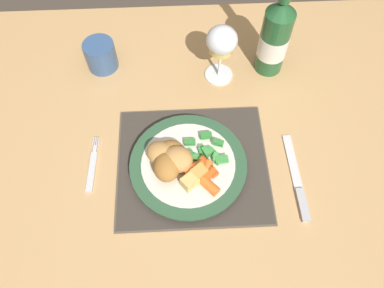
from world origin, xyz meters
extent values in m
plane|color=#4C4238|center=(0.00, 0.00, 0.00)|extent=(6.00, 6.00, 0.00)
cube|color=tan|center=(0.00, 0.00, 0.72)|extent=(1.58, 0.82, 0.04)
cube|color=tan|center=(0.74, 0.35, 0.35)|extent=(0.06, 0.06, 0.70)
cube|color=brown|center=(0.01, -0.10, 0.74)|extent=(0.32, 0.28, 0.01)
cube|color=#3C352E|center=(0.01, -0.10, 0.75)|extent=(0.31, 0.28, 0.00)
cylinder|color=silver|center=(0.00, -0.10, 0.75)|extent=(0.20, 0.20, 0.01)
cylinder|color=#2D5638|center=(0.00, -0.10, 0.76)|extent=(0.25, 0.25, 0.01)
cylinder|color=silver|center=(0.00, -0.10, 0.77)|extent=(0.20, 0.20, 0.00)
ellipsoid|color=#A87033|center=(-0.04, -0.08, 0.78)|extent=(0.06, 0.05, 0.03)
ellipsoid|color=tan|center=(-0.02, -0.10, 0.79)|extent=(0.08, 0.07, 0.05)
ellipsoid|color=#A87033|center=(-0.04, -0.12, 0.79)|extent=(0.06, 0.07, 0.05)
ellipsoid|color=tan|center=(-0.05, -0.09, 0.79)|extent=(0.09, 0.08, 0.04)
cube|color=#338438|center=(0.00, -0.08, 0.77)|extent=(0.03, 0.02, 0.01)
cube|color=green|center=(0.04, -0.08, 0.77)|extent=(0.03, 0.02, 0.01)
cube|color=green|center=(0.07, -0.10, 0.77)|extent=(0.03, 0.02, 0.01)
cube|color=#338438|center=(0.07, -0.06, 0.77)|extent=(0.03, 0.02, 0.01)
cube|color=green|center=(0.02, -0.09, 0.77)|extent=(0.03, 0.02, 0.01)
cube|color=#4CA84C|center=(0.06, -0.10, 0.77)|extent=(0.01, 0.02, 0.01)
cube|color=green|center=(0.03, -0.08, 0.77)|extent=(0.02, 0.02, 0.01)
cube|color=#338438|center=(0.04, -0.04, 0.77)|extent=(0.03, 0.02, 0.01)
cube|color=green|center=(0.03, -0.08, 0.77)|extent=(0.02, 0.01, 0.01)
cube|color=#338438|center=(0.01, -0.06, 0.77)|extent=(0.02, 0.01, 0.01)
cube|color=#4CA84C|center=(0.06, -0.10, 0.77)|extent=(0.02, 0.03, 0.01)
cube|color=green|center=(0.04, -0.08, 0.78)|extent=(0.02, 0.02, 0.01)
cylinder|color=orange|center=(0.04, -0.16, 0.78)|extent=(0.04, 0.04, 0.02)
cylinder|color=orange|center=(0.03, -0.13, 0.78)|extent=(0.03, 0.05, 0.02)
cylinder|color=orange|center=(0.01, -0.12, 0.78)|extent=(0.05, 0.04, 0.02)
cylinder|color=#CC5119|center=(0.04, -0.13, 0.78)|extent=(0.04, 0.04, 0.02)
cylinder|color=#CC5119|center=(0.04, -0.12, 0.77)|extent=(0.04, 0.05, 0.02)
cube|color=silver|center=(-0.21, -0.10, 0.74)|extent=(0.02, 0.09, 0.01)
cube|color=silver|center=(-0.20, -0.05, 0.74)|extent=(0.01, 0.02, 0.01)
cube|color=silver|center=(-0.20, -0.03, 0.74)|extent=(0.00, 0.02, 0.00)
cube|color=silver|center=(-0.20, -0.03, 0.74)|extent=(0.00, 0.02, 0.00)
cube|color=silver|center=(-0.20, -0.03, 0.74)|extent=(0.00, 0.02, 0.00)
cube|color=silver|center=(-0.21, -0.03, 0.74)|extent=(0.00, 0.02, 0.00)
cube|color=silver|center=(0.23, -0.10, 0.74)|extent=(0.02, 0.13, 0.00)
cube|color=#B2B2B7|center=(0.23, -0.20, 0.74)|extent=(0.02, 0.07, 0.01)
cylinder|color=silver|center=(0.09, 0.15, 0.74)|extent=(0.07, 0.07, 0.00)
cylinder|color=silver|center=(0.09, 0.15, 0.79)|extent=(0.01, 0.01, 0.08)
ellipsoid|color=silver|center=(0.09, 0.15, 0.86)|extent=(0.07, 0.07, 0.06)
cylinder|color=#EACC66|center=(0.09, 0.15, 0.84)|extent=(0.06, 0.06, 0.02)
cylinder|color=#23562D|center=(0.21, 0.17, 0.82)|extent=(0.07, 0.07, 0.17)
cone|color=#23562D|center=(0.21, 0.17, 0.92)|extent=(0.07, 0.07, 0.03)
cylinder|color=white|center=(0.21, 0.17, 0.82)|extent=(0.07, 0.07, 0.06)
cube|color=#E5BC66|center=(0.00, -0.15, 0.78)|extent=(0.04, 0.04, 0.03)
cube|color=gold|center=(0.02, -0.13, 0.78)|extent=(0.04, 0.04, 0.03)
cube|color=#E5BC66|center=(0.01, -0.14, 0.78)|extent=(0.02, 0.02, 0.02)
cylinder|color=#385684|center=(-0.20, 0.20, 0.78)|extent=(0.08, 0.08, 0.07)
cylinder|color=#1E2F48|center=(-0.20, 0.20, 0.81)|extent=(0.06, 0.06, 0.01)
camera|label=1|loc=(-0.01, -0.46, 1.46)|focal=35.00mm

